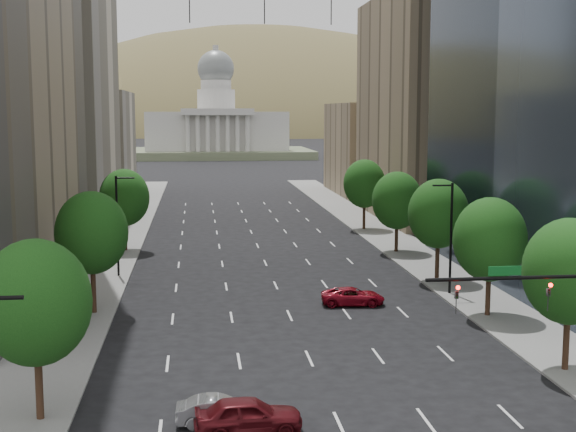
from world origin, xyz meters
name	(u,v)px	position (x,y,z in m)	size (l,w,h in m)	color
sidewalk_left	(88,289)	(-15.50, 60.00, 0.07)	(6.00, 200.00, 0.15)	slate
sidewalk_right	(453,280)	(15.50, 60.00, 0.07)	(6.00, 200.00, 0.15)	slate
midrise_cream_left	(54,89)	(-25.00, 103.00, 17.50)	(14.00, 30.00, 35.00)	beige
filler_left	(90,144)	(-25.00, 136.00, 9.00)	(14.00, 26.00, 18.00)	beige
parking_tan_right	(429,108)	(25.00, 100.00, 15.00)	(14.00, 30.00, 30.00)	#8C7759
filler_right	(374,149)	(25.00, 133.00, 8.00)	(14.00, 26.00, 16.00)	#8C7759
tree_right_1	(569,272)	(14.00, 36.00, 5.75)	(5.20, 5.20, 8.75)	#382316
tree_right_2	(490,239)	(14.00, 48.00, 5.60)	(5.20, 5.20, 8.61)	#382316
tree_right_3	(438,214)	(14.00, 60.00, 5.89)	(5.20, 5.20, 8.89)	#382316
tree_right_4	(397,201)	(14.00, 74.00, 5.46)	(5.20, 5.20, 8.46)	#382316
tree_right_5	(364,184)	(14.00, 90.00, 5.75)	(5.20, 5.20, 8.75)	#382316
tree_left_0	(36,303)	(-14.00, 32.00, 5.75)	(5.20, 5.20, 8.75)	#382316
tree_left_1	(92,233)	(-14.00, 52.00, 5.96)	(5.20, 5.20, 8.97)	#382316
tree_left_2	(124,198)	(-14.00, 78.00, 5.68)	(5.20, 5.20, 8.68)	#382316
streetlight_rn	(450,235)	(13.44, 55.00, 4.84)	(1.70, 0.20, 9.00)	black
streetlight_ln	(118,223)	(-13.44, 65.00, 4.84)	(1.70, 0.20, 9.00)	black
traffic_signal	(558,310)	(10.53, 30.00, 5.17)	(9.12, 0.40, 7.38)	black
capitol	(217,130)	(0.00, 249.71, 8.58)	(60.00, 40.00, 35.20)	#596647
foothills	(251,180)	(34.67, 599.39, -37.78)	(720.00, 413.00, 263.00)	brown
car_maroon	(248,415)	(-4.30, 29.51, 0.84)	(1.99, 4.94, 1.68)	#4E0D12
car_silver	(219,411)	(-5.61, 30.66, 0.66)	(1.40, 4.02, 1.33)	gray
car_red_far	(353,296)	(5.14, 52.56, 0.67)	(2.21, 4.79, 1.33)	maroon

